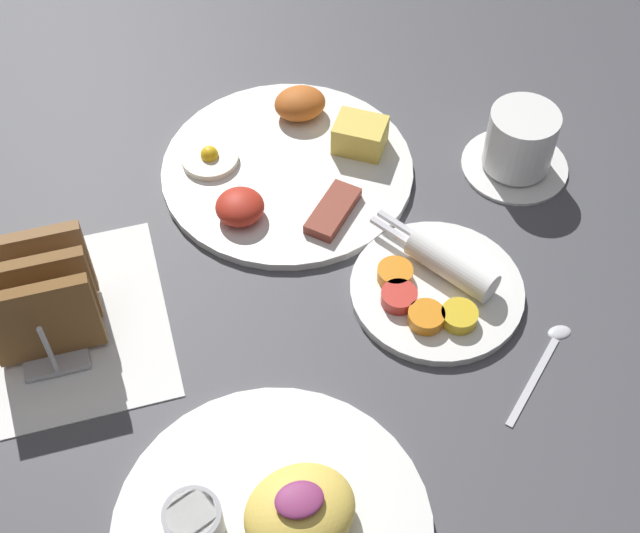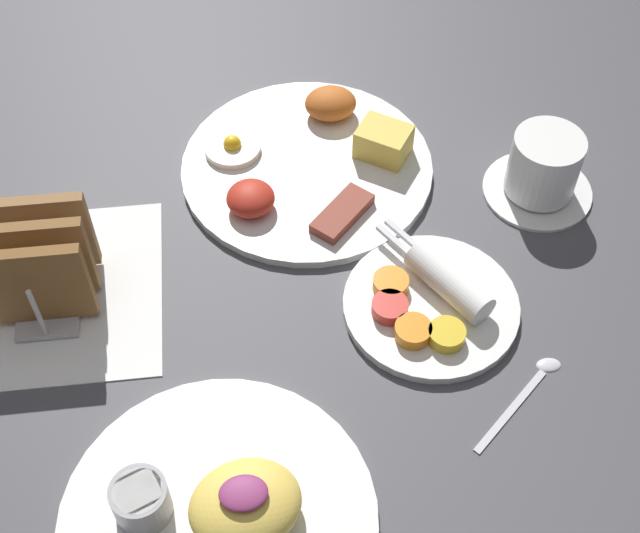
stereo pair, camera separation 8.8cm
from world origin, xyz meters
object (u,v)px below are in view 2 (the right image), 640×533
at_px(plate_breakfast, 313,162).
at_px(coffee_cup, 547,169).
at_px(toast_rack, 44,262).
at_px(plate_condiments, 435,301).
at_px(plate_foreground, 223,514).

bearing_deg(plate_breakfast, coffee_cup, -14.64).
xyz_separation_m(plate_breakfast, toast_rack, (-0.28, -0.14, 0.04)).
bearing_deg(plate_breakfast, toast_rack, -152.36).
xyz_separation_m(plate_breakfast, plate_condiments, (0.10, -0.21, 0.00)).
relative_size(plate_breakfast, coffee_cup, 2.34).
bearing_deg(plate_foreground, coffee_cup, 42.84).
bearing_deg(plate_condiments, plate_foreground, -137.99).
bearing_deg(coffee_cup, toast_rack, -171.20).
bearing_deg(coffee_cup, plate_breakfast, 165.36).
relative_size(plate_condiments, toast_rack, 1.61).
relative_size(plate_condiments, coffee_cup, 1.55).
relative_size(plate_condiments, plate_foreground, 0.69).
distance_m(plate_breakfast, toast_rack, 0.32).
distance_m(plate_foreground, toast_rack, 0.30).
height_order(plate_condiments, coffee_cup, coffee_cup).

